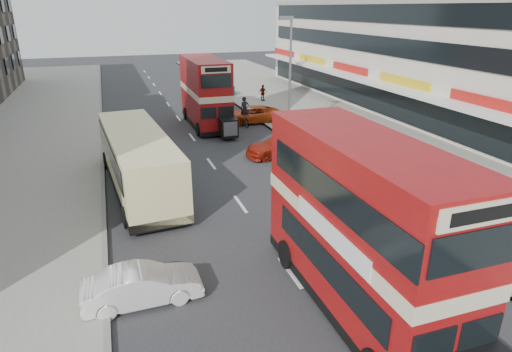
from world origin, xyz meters
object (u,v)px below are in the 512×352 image
object	(u,v)px
street_lamp	(289,68)
coach	(138,159)
cyclist	(245,116)
pedestrian_far	(263,93)
pedestrian_near	(322,127)
car_right_a	(283,145)
car_left_front	(143,285)
car_right_c	(214,90)
car_right_b	(252,115)
bus_second	(205,92)
bus_main	(362,226)

from	to	relation	value
street_lamp	coach	size ratio (longest dim) A/B	0.77
cyclist	pedestrian_far	bearing A→B (deg)	60.95
pedestrian_near	car_right_a	bearing A→B (deg)	-0.61
car_left_front	car_right_c	world-z (taller)	car_right_c
car_left_front	car_right_b	size ratio (longest dim) A/B	0.77
street_lamp	coach	world-z (taller)	street_lamp
coach	car_left_front	world-z (taller)	coach
bus_second	car_right_b	distance (m)	4.13
car_left_front	car_right_b	xyz separation A→B (m)	(10.34, 20.63, 0.06)
car_right_c	pedestrian_far	distance (m)	5.65
bus_second	car_right_c	size ratio (longest dim) A/B	2.02
bus_second	coach	xyz separation A→B (m)	(-6.00, -11.55, -0.97)
street_lamp	car_right_c	xyz separation A→B (m)	(-1.53, 16.07, -4.03)
street_lamp	car_right_a	size ratio (longest dim) A/B	1.73
bus_main	pedestrian_near	xyz separation A→B (m)	(6.84, 15.98, -1.59)
bus_second	car_right_c	xyz separation A→B (m)	(3.25, 11.12, -1.84)
bus_second	coach	bearing A→B (deg)	62.82
car_right_b	car_right_c	world-z (taller)	car_right_c
pedestrian_near	coach	bearing A→B (deg)	-6.37
bus_second	pedestrian_far	distance (m)	10.18
bus_main	car_left_front	size ratio (longest dim) A/B	2.55
car_right_b	cyclist	size ratio (longest dim) A/B	2.09
bus_main	car_right_b	xyz separation A→B (m)	(4.09, 22.82, -2.04)
bus_main	pedestrian_near	bearing A→B (deg)	-113.37
car_right_a	cyclist	bearing A→B (deg)	176.68
car_left_front	car_right_a	size ratio (longest dim) A/B	0.78
street_lamp	bus_second	distance (m)	7.22
pedestrian_near	pedestrian_far	xyz separation A→B (m)	(0.78, 14.20, -0.19)
bus_main	bus_second	bearing A→B (deg)	-91.33
bus_main	bus_second	distance (m)	23.14
bus_second	car_right_b	bearing A→B (deg)	175.26
coach	pedestrian_near	size ratio (longest dim) A/B	5.51
pedestrian_far	car_right_c	bearing A→B (deg)	119.20
bus_second	car_left_front	xyz separation A→B (m)	(-6.71, -20.95, -2.00)
street_lamp	cyclist	world-z (taller)	street_lamp
street_lamp	pedestrian_far	bearing A→B (deg)	78.82
street_lamp	cyclist	xyz separation A→B (m)	(-1.97, 3.88, -4.01)
cyclist	bus_second	bearing A→B (deg)	158.41
car_right_a	car_right_c	size ratio (longest dim) A/B	1.06
car_right_c	pedestrian_near	world-z (taller)	pedestrian_near
car_right_a	cyclist	size ratio (longest dim) A/B	2.08
cyclist	coach	bearing A→B (deg)	-130.90
street_lamp	car_right_b	distance (m)	6.31
bus_main	coach	xyz separation A→B (m)	(-5.54, 11.59, -1.07)
car_right_b	pedestrian_near	size ratio (longest dim) A/B	2.47
street_lamp	bus_second	size ratio (longest dim) A/B	0.91
street_lamp	car_right_a	xyz separation A→B (m)	(-1.94, -3.88, -4.10)
car_right_a	bus_second	bearing A→B (deg)	-165.69
pedestrian_near	street_lamp	bearing A→B (deg)	-80.13
bus_second	pedestrian_near	distance (m)	9.71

